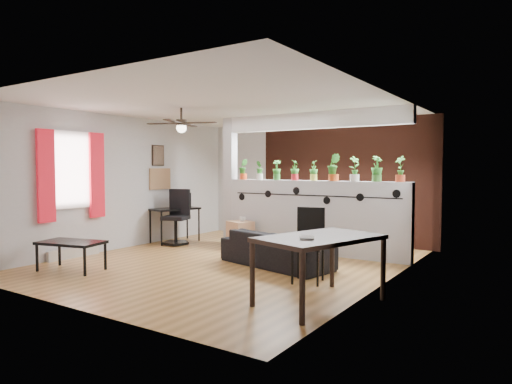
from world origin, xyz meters
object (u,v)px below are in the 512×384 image
at_px(potted_plant_1, 260,170).
at_px(folding_chair, 309,238).
at_px(cube_shelf, 240,235).
at_px(dining_table, 320,243).
at_px(ceiling_fan, 181,125).
at_px(potted_plant_2, 277,169).
at_px(potted_plant_6, 355,168).
at_px(coffee_table, 71,244).
at_px(potted_plant_0, 243,169).
at_px(sofa, 276,249).
at_px(potted_plant_7, 377,168).
at_px(office_chair, 177,221).
at_px(potted_plant_3, 295,169).
at_px(cup, 242,219).
at_px(computer_desk, 175,211).
at_px(potted_plant_8, 400,168).
at_px(potted_plant_4, 314,170).
at_px(potted_plant_5, 334,167).

height_order(potted_plant_1, folding_chair, potted_plant_1).
bearing_deg(cube_shelf, dining_table, -20.34).
xyz_separation_m(ceiling_fan, potted_plant_2, (0.81, 1.80, -0.76)).
distance_m(ceiling_fan, potted_plant_6, 3.08).
height_order(ceiling_fan, coffee_table, ceiling_fan).
xyz_separation_m(potted_plant_0, cube_shelf, (0.17, -0.34, -1.30)).
relative_size(potted_plant_0, sofa, 0.23).
relative_size(potted_plant_7, office_chair, 0.39).
distance_m(potted_plant_3, potted_plant_6, 1.19).
height_order(potted_plant_1, cup, potted_plant_1).
height_order(potted_plant_1, computer_desk, potted_plant_1).
bearing_deg(coffee_table, computer_desk, 101.13).
bearing_deg(ceiling_fan, potted_plant_8, 29.51).
bearing_deg(potted_plant_0, potted_plant_4, 0.00).
bearing_deg(potted_plant_5, potted_plant_1, 180.00).
relative_size(computer_desk, coffee_table, 1.03).
distance_m(ceiling_fan, potted_plant_8, 3.73).
relative_size(potted_plant_6, office_chair, 0.40).
bearing_deg(potted_plant_2, office_chair, -162.01).
xyz_separation_m(cube_shelf, dining_table, (2.86, -2.45, 0.44)).
xyz_separation_m(potted_plant_3, cube_shelf, (-1.02, -0.34, -1.28)).
bearing_deg(potted_plant_4, potted_plant_0, 180.00).
bearing_deg(potted_plant_8, cube_shelf, -173.52).
bearing_deg(potted_plant_0, potted_plant_7, 0.00).
relative_size(potted_plant_2, potted_plant_5, 0.79).
height_order(cube_shelf, dining_table, dining_table).
bearing_deg(coffee_table, potted_plant_1, 68.79).
height_order(potted_plant_6, dining_table, potted_plant_6).
bearing_deg(potted_plant_3, potted_plant_5, 0.00).
bearing_deg(cup, potted_plant_7, 7.60).
distance_m(potted_plant_4, cube_shelf, 1.94).
xyz_separation_m(cup, office_chair, (-1.43, -0.31, -0.09)).
height_order(potted_plant_0, office_chair, potted_plant_0).
bearing_deg(potted_plant_7, folding_chair, -99.23).
distance_m(ceiling_fan, potted_plant_1, 2.00).
height_order(potted_plant_5, potted_plant_8, potted_plant_5).
xyz_separation_m(potted_plant_1, dining_table, (2.63, -2.79, -0.84)).
xyz_separation_m(potted_plant_1, computer_desk, (-1.86, -0.45, -0.89)).
distance_m(potted_plant_2, sofa, 2.00).
xyz_separation_m(potted_plant_7, folding_chair, (-0.31, -1.90, -0.98)).
distance_m(potted_plant_4, folding_chair, 2.30).
relative_size(potted_plant_8, cup, 3.55).
bearing_deg(folding_chair, office_chair, 161.19).
bearing_deg(office_chair, potted_plant_5, 11.54).
xyz_separation_m(potted_plant_0, sofa, (1.56, -1.31, -1.30)).
bearing_deg(computer_desk, sofa, -15.92).
height_order(potted_plant_2, potted_plant_3, same).
distance_m(cup, office_chair, 1.47).
relative_size(potted_plant_2, cup, 3.14).
relative_size(potted_plant_2, potted_plant_3, 1.00).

